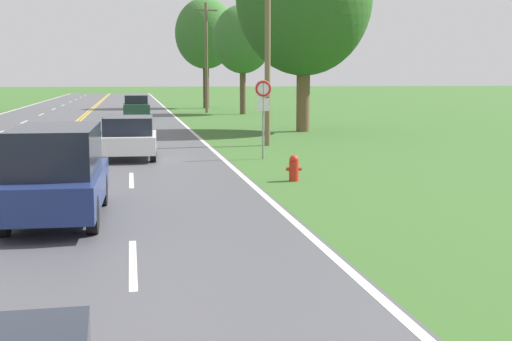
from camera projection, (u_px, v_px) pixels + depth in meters
The scene contains 9 objects.
fire_hydrant at pixel (294, 168), 19.62m from camera, with size 0.43×0.27×0.73m.
traffic_sign at pixel (263, 99), 24.61m from camera, with size 0.60×0.10×2.75m.
utility_pole_midground at pixel (268, 28), 29.13m from camera, with size 1.80×0.24×9.38m.
utility_pole_far at pixel (206, 56), 56.24m from camera, with size 1.80×0.24×8.61m.
tree_mid_treeline at pixel (243, 39), 53.80m from camera, with size 4.49×4.49×8.25m.
tree_far_back at pixel (206, 34), 63.81m from camera, with size 5.48×5.48×9.85m.
car_dark_blue_suv_mid_near at pixel (57, 171), 14.25m from camera, with size 1.88×4.77×1.88m.
car_white_hatchback_mid_far at pixel (129, 137), 24.80m from camera, with size 2.01×3.57×1.48m.
car_dark_green_sedan_receding at pixel (136, 106), 49.71m from camera, with size 1.80×3.98×1.57m.
Camera 1 is at (3.33, -3.36, 2.87)m, focal length 50.00 mm.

